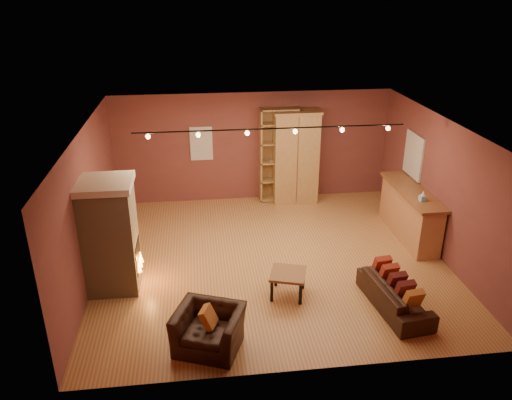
{
  "coord_description": "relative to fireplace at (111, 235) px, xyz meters",
  "views": [
    {
      "loc": [
        -1.42,
        -8.86,
        5.25
      ],
      "look_at": [
        -0.29,
        0.2,
        1.26
      ],
      "focal_mm": 35.0,
      "sensor_mm": 36.0,
      "label": 1
    }
  ],
  "objects": [
    {
      "name": "armoire",
      "position": [
        4.09,
        3.55,
        0.14
      ],
      "size": [
        1.18,
        0.67,
        2.4
      ],
      "color": "tan",
      "rests_on": "floor"
    },
    {
      "name": "track_rail",
      "position": [
        3.04,
        0.8,
        1.63
      ],
      "size": [
        5.2,
        0.09,
        0.13
      ],
      "color": "black",
      "rests_on": "ceiling"
    },
    {
      "name": "left_wall",
      "position": [
        -0.46,
        0.6,
        0.34
      ],
      "size": [
        0.02,
        6.5,
        2.8
      ],
      "primitive_type": "cube",
      "color": "brown",
      "rests_on": "floor"
    },
    {
      "name": "fireplace",
      "position": [
        0.0,
        0.0,
        0.0
      ],
      "size": [
        1.01,
        0.98,
        2.12
      ],
      "color": "tan",
      "rests_on": "floor"
    },
    {
      "name": "loveseat",
      "position": [
        4.92,
        -1.31,
        -0.71
      ],
      "size": [
        0.7,
        1.75,
        0.73
      ],
      "rotation": [
        0.0,
        0.0,
        1.69
      ],
      "color": "black",
      "rests_on": "floor"
    },
    {
      "name": "bar_counter",
      "position": [
        6.24,
        1.25,
        -0.49
      ],
      "size": [
        0.63,
        2.34,
        1.12
      ],
      "color": "tan",
      "rests_on": "floor"
    },
    {
      "name": "floor",
      "position": [
        3.04,
        0.6,
        -1.06
      ],
      "size": [
        7.0,
        7.0,
        0.0
      ],
      "primitive_type": "plane",
      "color": "#9C6637",
      "rests_on": "ground"
    },
    {
      "name": "right_wall",
      "position": [
        6.54,
        0.6,
        0.34
      ],
      "size": [
        0.02,
        6.5,
        2.8
      ],
      "primitive_type": "cube",
      "color": "brown",
      "rests_on": "floor"
    },
    {
      "name": "back_window",
      "position": [
        1.74,
        3.83,
        0.49
      ],
      "size": [
        0.56,
        0.04,
        0.86
      ],
      "primitive_type": "cube",
      "color": "silver",
      "rests_on": "back_wall"
    },
    {
      "name": "coffee_table",
      "position": [
        3.14,
        -0.7,
        -0.66
      ],
      "size": [
        0.77,
        0.77,
        0.47
      ],
      "rotation": [
        0.0,
        0.0,
        -0.3
      ],
      "color": "brown",
      "rests_on": "floor"
    },
    {
      "name": "armchair",
      "position": [
        1.67,
        -1.95,
        -0.62
      ],
      "size": [
        1.18,
        0.98,
        0.88
      ],
      "rotation": [
        0.0,
        0.0,
        -0.37
      ],
      "color": "black",
      "rests_on": "floor"
    },
    {
      "name": "back_wall",
      "position": [
        3.04,
        3.85,
        0.34
      ],
      "size": [
        7.0,
        0.02,
        2.8
      ],
      "primitive_type": "cube",
      "color": "brown",
      "rests_on": "floor"
    },
    {
      "name": "right_window",
      "position": [
        6.51,
        2.0,
        0.59
      ],
      "size": [
        0.05,
        0.9,
        1.0
      ],
      "primitive_type": "cube",
      "color": "silver",
      "rests_on": "right_wall"
    },
    {
      "name": "ceiling",
      "position": [
        3.04,
        0.6,
        1.74
      ],
      "size": [
        7.0,
        7.0,
        0.0
      ],
      "primitive_type": "plane",
      "rotation": [
        3.14,
        0.0,
        0.0
      ],
      "color": "brown",
      "rests_on": "back_wall"
    },
    {
      "name": "tissue_box",
      "position": [
        6.19,
        0.66,
        0.15
      ],
      "size": [
        0.12,
        0.12,
        0.22
      ],
      "rotation": [
        0.0,
        0.0,
        0.08
      ],
      "color": "#8CBFE1",
      "rests_on": "bar_counter"
    },
    {
      "name": "bookcase",
      "position": [
        3.7,
        3.72,
        0.18
      ],
      "size": [
        1.0,
        0.39,
        2.43
      ],
      "color": "tan",
      "rests_on": "floor"
    }
  ]
}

